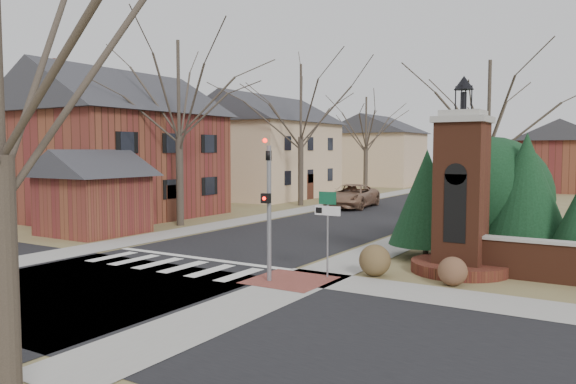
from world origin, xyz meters
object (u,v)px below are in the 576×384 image
Objects in this scene: traffic_signal_pole at (269,198)px; sign_post at (327,217)px; distant_car at (486,186)px; brick_gate_monument at (461,208)px; pickup_truck at (351,196)px.

sign_post is at bearing 47.57° from traffic_signal_pole.
traffic_signal_pole is at bearing 99.61° from distant_car.
brick_gate_monument is 1.09× the size of pickup_truck.
sign_post is 0.42× the size of brick_gate_monument.
distant_car is (-1.75, 38.61, -1.80)m from traffic_signal_pole.
sign_post is at bearing -73.55° from pickup_truck.
traffic_signal_pole is 38.69m from distant_car.
traffic_signal_pole reaches higher than pickup_truck.
pickup_truck is at bearing 108.68° from traffic_signal_pole.
traffic_signal_pole is 0.94× the size of distant_car.
brick_gate_monument reaches higher than distant_car.
traffic_signal_pole reaches higher than sign_post.
pickup_truck is at bearing 113.01° from sign_post.
brick_gate_monument reaches higher than pickup_truck.
traffic_signal_pole is 6.47m from brick_gate_monument.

